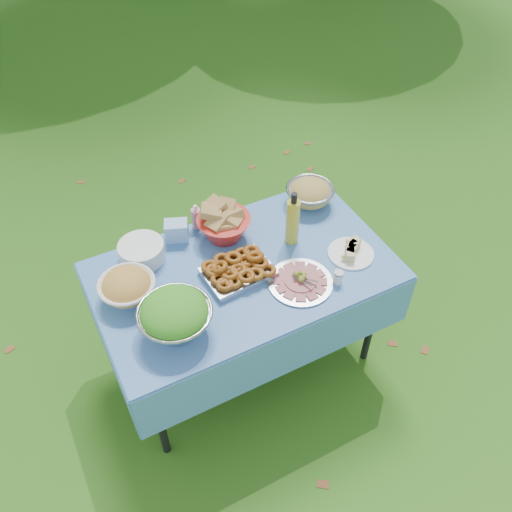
{
  "coord_description": "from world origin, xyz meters",
  "views": [
    {
      "loc": [
        -0.78,
        -1.63,
        2.72
      ],
      "look_at": [
        0.07,
        0.0,
        0.83
      ],
      "focal_mm": 38.0,
      "sensor_mm": 36.0,
      "label": 1
    }
  ],
  "objects_px": {
    "bread_bowl": "(224,223)",
    "oil_bottle": "(293,218)",
    "plate_stack": "(142,252)",
    "salad_bowl": "(175,316)",
    "pasta_bowl_steel": "(310,193)",
    "picnic_table": "(245,317)",
    "charcuterie_platter": "(301,278)"
  },
  "relations": [
    {
      "from": "bread_bowl",
      "to": "oil_bottle",
      "type": "xyz_separation_m",
      "value": [
        0.29,
        -0.19,
        0.06
      ]
    },
    {
      "from": "plate_stack",
      "to": "bread_bowl",
      "type": "height_order",
      "value": "bread_bowl"
    },
    {
      "from": "salad_bowl",
      "to": "pasta_bowl_steel",
      "type": "distance_m",
      "value": 1.09
    },
    {
      "from": "picnic_table",
      "to": "bread_bowl",
      "type": "bearing_deg",
      "value": 86.04
    },
    {
      "from": "picnic_table",
      "to": "oil_bottle",
      "type": "distance_m",
      "value": 0.62
    },
    {
      "from": "pasta_bowl_steel",
      "to": "oil_bottle",
      "type": "distance_m",
      "value": 0.34
    },
    {
      "from": "charcuterie_platter",
      "to": "oil_bottle",
      "type": "height_order",
      "value": "oil_bottle"
    },
    {
      "from": "pasta_bowl_steel",
      "to": "charcuterie_platter",
      "type": "bearing_deg",
      "value": -125.4
    },
    {
      "from": "plate_stack",
      "to": "bread_bowl",
      "type": "xyz_separation_m",
      "value": [
        0.43,
        -0.04,
        0.05
      ]
    },
    {
      "from": "salad_bowl",
      "to": "charcuterie_platter",
      "type": "distance_m",
      "value": 0.63
    },
    {
      "from": "salad_bowl",
      "to": "bread_bowl",
      "type": "distance_m",
      "value": 0.64
    },
    {
      "from": "charcuterie_platter",
      "to": "plate_stack",
      "type": "bearing_deg",
      "value": 140.43
    },
    {
      "from": "plate_stack",
      "to": "oil_bottle",
      "type": "height_order",
      "value": "oil_bottle"
    },
    {
      "from": "plate_stack",
      "to": "salad_bowl",
      "type": "bearing_deg",
      "value": -91.52
    },
    {
      "from": "salad_bowl",
      "to": "plate_stack",
      "type": "relative_size",
      "value": 1.43
    },
    {
      "from": "picnic_table",
      "to": "pasta_bowl_steel",
      "type": "xyz_separation_m",
      "value": [
        0.55,
        0.29,
        0.45
      ]
    },
    {
      "from": "plate_stack",
      "to": "charcuterie_platter",
      "type": "xyz_separation_m",
      "value": [
        0.62,
        -0.51,
        -0.01
      ]
    },
    {
      "from": "salad_bowl",
      "to": "bread_bowl",
      "type": "xyz_separation_m",
      "value": [
        0.45,
        0.45,
        -0.01
      ]
    },
    {
      "from": "picnic_table",
      "to": "bread_bowl",
      "type": "relative_size",
      "value": 5.22
    },
    {
      "from": "charcuterie_platter",
      "to": "oil_bottle",
      "type": "bearing_deg",
      "value": 68.21
    },
    {
      "from": "plate_stack",
      "to": "oil_bottle",
      "type": "distance_m",
      "value": 0.77
    },
    {
      "from": "salad_bowl",
      "to": "bread_bowl",
      "type": "relative_size",
      "value": 1.17
    },
    {
      "from": "charcuterie_platter",
      "to": "oil_bottle",
      "type": "xyz_separation_m",
      "value": [
        0.11,
        0.28,
        0.12
      ]
    },
    {
      "from": "salad_bowl",
      "to": "pasta_bowl_steel",
      "type": "bearing_deg",
      "value": 26.24
    },
    {
      "from": "salad_bowl",
      "to": "oil_bottle",
      "type": "distance_m",
      "value": 0.79
    },
    {
      "from": "picnic_table",
      "to": "oil_bottle",
      "type": "height_order",
      "value": "oil_bottle"
    },
    {
      "from": "bread_bowl",
      "to": "salad_bowl",
      "type": "bearing_deg",
      "value": -134.4
    },
    {
      "from": "charcuterie_platter",
      "to": "bread_bowl",
      "type": "bearing_deg",
      "value": 111.57
    },
    {
      "from": "picnic_table",
      "to": "salad_bowl",
      "type": "bearing_deg",
      "value": -155.71
    },
    {
      "from": "charcuterie_platter",
      "to": "pasta_bowl_steel",
      "type": "bearing_deg",
      "value": 54.6
    },
    {
      "from": "picnic_table",
      "to": "oil_bottle",
      "type": "bearing_deg",
      "value": 12.95
    },
    {
      "from": "picnic_table",
      "to": "bread_bowl",
      "type": "xyz_separation_m",
      "value": [
        0.02,
        0.26,
        0.47
      ]
    }
  ]
}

